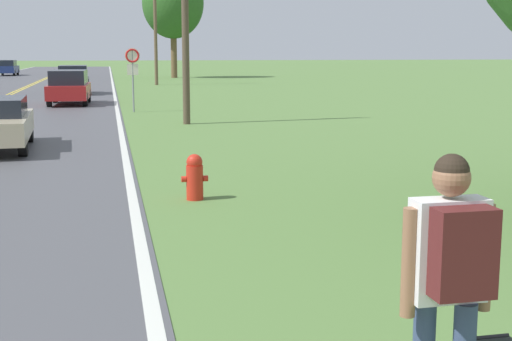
# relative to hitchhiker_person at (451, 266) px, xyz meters

# --- Properties ---
(hitchhiker_person) EXTENTS (0.62, 0.44, 1.82)m
(hitchhiker_person) POSITION_rel_hitchhiker_person_xyz_m (0.00, 0.00, 0.00)
(hitchhiker_person) COLOR #38476B
(hitchhiker_person) RESTS_ON ground
(fire_hydrant) EXTENTS (0.44, 0.28, 0.76)m
(fire_hydrant) POSITION_rel_hitchhiker_person_xyz_m (-0.70, 7.63, -0.72)
(fire_hydrant) COLOR red
(fire_hydrant) RESTS_ON ground
(traffic_sign) EXTENTS (0.60, 0.10, 2.57)m
(traffic_sign) POSITION_rel_hitchhiker_person_xyz_m (-1.06, 25.38, 0.82)
(traffic_sign) COLOR gray
(traffic_sign) RESTS_ON ground
(utility_pole_midground) EXTENTS (1.80, 0.24, 7.52)m
(utility_pole_midground) POSITION_rel_hitchhiker_person_xyz_m (0.52, 20.12, 2.80)
(utility_pole_midground) COLOR brown
(utility_pole_midground) RESTS_ON ground
(utility_pole_far) EXTENTS (1.80, 0.24, 8.96)m
(utility_pole_far) POSITION_rel_hitchhiker_person_xyz_m (1.44, 49.06, 3.53)
(utility_pole_far) COLOR brown
(utility_pole_far) RESTS_ON ground
(tree_behind_sign) EXTENTS (5.64, 5.64, 10.08)m
(tree_behind_sign) POSITION_rel_hitchhiker_person_xyz_m (4.03, 63.19, 5.69)
(tree_behind_sign) COLOR brown
(tree_behind_sign) RESTS_ON ground
(car_red_van_mid_near) EXTENTS (1.88, 4.30, 1.58)m
(car_red_van_mid_near) POSITION_rel_hitchhiker_person_xyz_m (-3.82, 30.15, -0.27)
(car_red_van_mid_near) COLOR black
(car_red_van_mid_near) RESTS_ON ground
(car_dark_grey_suv_mid_far) EXTENTS (1.84, 4.21, 1.64)m
(car_dark_grey_suv_mid_far) POSITION_rel_hitchhiker_person_xyz_m (-3.99, 38.58, -0.23)
(car_dark_grey_suv_mid_far) COLOR black
(car_dark_grey_suv_mid_far) RESTS_ON ground
(car_dark_blue_sedan_receding) EXTENTS (1.74, 4.58, 1.56)m
(car_dark_blue_sedan_receding) POSITION_rel_hitchhiker_person_xyz_m (-12.00, 72.83, -0.32)
(car_dark_blue_sedan_receding) COLOR black
(car_dark_blue_sedan_receding) RESTS_ON ground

